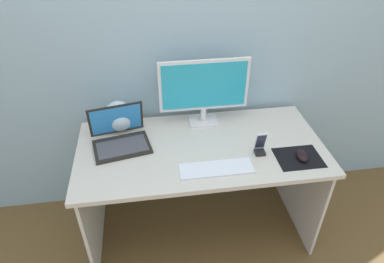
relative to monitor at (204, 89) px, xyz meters
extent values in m
plane|color=brown|center=(-0.06, -0.25, -0.95)|extent=(8.00, 8.00, 0.00)
cube|color=#91B0BD|center=(-0.06, 0.16, 0.30)|extent=(6.00, 0.04, 2.50)
cube|color=beige|center=(-0.06, -0.25, -0.25)|extent=(1.43, 0.70, 0.03)
cube|color=beige|center=(-0.73, -0.25, -0.61)|extent=(0.02, 0.66, 0.68)
cube|color=beige|center=(0.62, -0.25, -0.61)|extent=(0.02, 0.66, 0.68)
cube|color=silver|center=(0.00, 0.00, -0.23)|extent=(0.18, 0.14, 0.01)
cylinder|color=silver|center=(0.00, 0.00, -0.18)|extent=(0.04, 0.04, 0.09)
cube|color=silver|center=(0.00, 0.00, 0.02)|extent=(0.55, 0.02, 0.33)
cube|color=#26A5BF|center=(0.00, -0.01, 0.02)|extent=(0.51, 0.00, 0.29)
cube|color=black|center=(-0.51, -0.20, -0.23)|extent=(0.35, 0.27, 0.02)
cube|color=#47474C|center=(-0.51, -0.21, -0.22)|extent=(0.31, 0.21, 0.00)
cube|color=black|center=(-0.53, -0.07, -0.12)|extent=(0.32, 0.11, 0.21)
cube|color=#338CD8|center=(-0.53, -0.08, -0.12)|extent=(0.29, 0.09, 0.18)
sphere|color=silver|center=(-0.52, 0.00, -0.15)|extent=(0.19, 0.19, 0.19)
cube|color=white|center=(-0.01, -0.46, -0.23)|extent=(0.39, 0.12, 0.01)
cube|color=black|center=(0.46, -0.43, -0.24)|extent=(0.25, 0.20, 0.00)
ellipsoid|color=black|center=(0.48, -0.44, -0.22)|extent=(0.07, 0.11, 0.04)
cube|color=black|center=(0.26, -0.36, -0.23)|extent=(0.06, 0.05, 0.02)
cube|color=silver|center=(0.26, -0.35, -0.16)|extent=(0.06, 0.03, 0.12)
cube|color=#1E2333|center=(0.26, -0.36, -0.16)|extent=(0.05, 0.02, 0.10)
camera|label=1|loc=(-0.33, -1.78, 0.99)|focal=31.90mm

